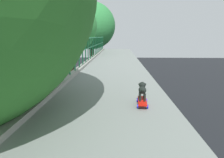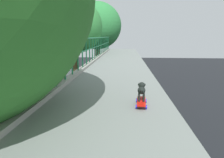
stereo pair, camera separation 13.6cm
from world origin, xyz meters
name	(u,v)px [view 1 (the left image)]	position (x,y,z in m)	size (l,w,h in m)	color
car_yellow_cab_seventh	(51,111)	(-4.17, 14.25, 0.72)	(1.93, 3.90, 1.65)	gold
city_bus	(54,69)	(-8.04, 27.08, 1.82)	(2.56, 11.38, 3.21)	white
roadside_tree_far	(69,28)	(-2.10, 13.01, 7.02)	(3.65, 3.65, 8.89)	#4B4324
roadside_tree_farthest	(91,26)	(-1.96, 22.32, 7.56)	(5.38, 5.38, 10.20)	#51372A
toy_skateboard	(142,101)	(1.59, 3.30, 5.36)	(0.22, 0.51, 0.09)	red
small_dog	(142,89)	(1.59, 3.35, 5.56)	(0.15, 0.35, 0.30)	black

